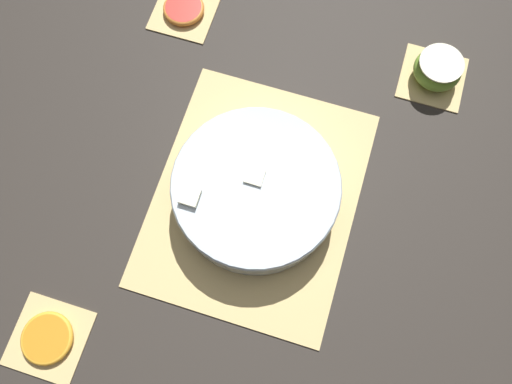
{
  "coord_description": "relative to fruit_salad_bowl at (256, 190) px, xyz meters",
  "views": [
    {
      "loc": [
        -0.24,
        -0.07,
        0.86
      ],
      "look_at": [
        0.0,
        0.0,
        0.04
      ],
      "focal_mm": 35.0,
      "sensor_mm": 36.0,
      "label": 1
    }
  ],
  "objects": [
    {
      "name": "coaster_mat_far_left",
      "position": [
        -0.33,
        0.25,
        -0.04
      ],
      "size": [
        0.12,
        0.12,
        0.01
      ],
      "color": "#D6B775",
      "rests_on": "ground_plane"
    },
    {
      "name": "ground_plane",
      "position": [
        0.0,
        -0.0,
        -0.05
      ],
      "size": [
        6.0,
        6.0,
        0.0
      ],
      "primitive_type": "plane",
      "color": "#2D2823"
    },
    {
      "name": "coaster_mat_far_right",
      "position": [
        0.33,
        0.25,
        -0.04
      ],
      "size": [
        0.12,
        0.12,
        0.01
      ],
      "color": "#D6B775",
      "rests_on": "ground_plane"
    },
    {
      "name": "fruit_salad_bowl",
      "position": [
        0.0,
        0.0,
        0.0
      ],
      "size": [
        0.29,
        0.29,
        0.08
      ],
      "color": "silver",
      "rests_on": "bamboo_mat_center"
    },
    {
      "name": "coaster_mat_near_right",
      "position": [
        0.33,
        -0.25,
        -0.04
      ],
      "size": [
        0.12,
        0.12,
        0.01
      ],
      "color": "#D6B775",
      "rests_on": "ground_plane"
    },
    {
      "name": "grapefruit_slice",
      "position": [
        0.33,
        0.25,
        -0.04
      ],
      "size": [
        0.08,
        0.08,
        0.01
      ],
      "color": "red",
      "rests_on": "coaster_mat_far_right"
    },
    {
      "name": "orange_slice_whole",
      "position": [
        -0.33,
        0.25,
        -0.04
      ],
      "size": [
        0.09,
        0.09,
        0.01
      ],
      "color": "orange",
      "rests_on": "coaster_mat_far_left"
    },
    {
      "name": "bamboo_mat_center",
      "position": [
        0.0,
        -0.0,
        -0.04
      ],
      "size": [
        0.44,
        0.35,
        0.01
      ],
      "color": "#D6B775",
      "rests_on": "ground_plane"
    },
    {
      "name": "apple_half",
      "position": [
        0.33,
        -0.25,
        -0.02
      ],
      "size": [
        0.09,
        0.09,
        0.05
      ],
      "color": "#7FAD38",
      "rests_on": "coaster_mat_near_right"
    }
  ]
}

